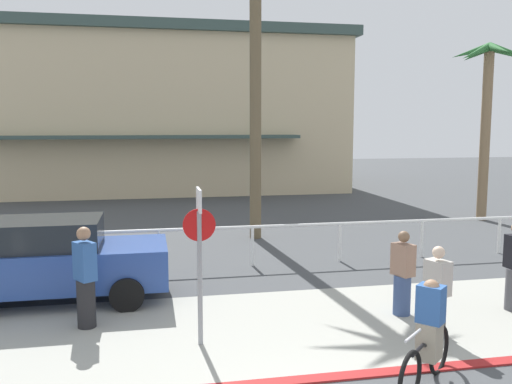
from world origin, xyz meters
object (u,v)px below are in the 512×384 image
palm_tree_3 (487,89)px  pedestrian_0 (85,281)px  palm_tree_2 (255,14)px  stop_sign_bike_lane (199,244)px  car_blue_1 (53,259)px  pedestrian_3 (403,277)px  pedestrian_2 (437,296)px  cyclist_black_0 (428,336)px

palm_tree_3 → pedestrian_0: bearing=-147.3°
palm_tree_2 → pedestrian_0: (-4.38, -7.01, -6.03)m
stop_sign_bike_lane → palm_tree_3: palm_tree_3 is taller
car_blue_1 → pedestrian_3: car_blue_1 is taller
stop_sign_bike_lane → pedestrian_2: stop_sign_bike_lane is taller
palm_tree_2 → cyclist_black_0: size_ratio=6.31×
car_blue_1 → cyclist_black_0: size_ratio=2.93×
pedestrian_3 → pedestrian_2: bearing=-86.9°
palm_tree_3 → car_blue_1: palm_tree_3 is taller
palm_tree_3 → palm_tree_2: bearing=-170.0°
pedestrian_2 → pedestrian_3: bearing=93.1°
stop_sign_bike_lane → pedestrian_0: bearing=148.9°
pedestrian_0 → car_blue_1: bearing=116.2°
stop_sign_bike_lane → cyclist_black_0: size_ratio=1.71×
palm_tree_3 → pedestrian_2: palm_tree_3 is taller
palm_tree_3 → pedestrian_2: 13.38m
stop_sign_bike_lane → car_blue_1: (-2.69, 2.78, -0.81)m
pedestrian_0 → palm_tree_2: bearing=58.0°
pedestrian_3 → palm_tree_2: bearing=100.1°
pedestrian_2 → stop_sign_bike_lane: bearing=173.3°
car_blue_1 → pedestrian_0: bearing=-63.8°
palm_tree_2 → pedestrian_2: 10.68m
palm_tree_3 → cyclist_black_0: size_ratio=4.36×
cyclist_black_0 → pedestrian_3: 2.76m
car_blue_1 → cyclist_black_0: (5.62, -4.72, -0.18)m
stop_sign_bike_lane → palm_tree_3: 15.40m
cyclist_black_0 → palm_tree_3: bearing=53.7°
pedestrian_0 → pedestrian_3: size_ratio=1.12×
stop_sign_bike_lane → car_blue_1: 3.95m
palm_tree_2 → pedestrian_3: (1.34, -7.48, -6.14)m
stop_sign_bike_lane → palm_tree_3: bearing=40.3°
cyclist_black_0 → pedestrian_3: pedestrian_3 is taller
palm_tree_2 → pedestrian_3: bearing=-79.9°
palm_tree_2 → palm_tree_3: size_ratio=1.45×
stop_sign_bike_lane → pedestrian_0: 2.36m
cyclist_black_0 → pedestrian_2: size_ratio=0.96×
palm_tree_2 → pedestrian_3: 9.77m
cyclist_black_0 → pedestrian_2: 1.77m
pedestrian_0 → stop_sign_bike_lane: bearing=-31.1°
palm_tree_3 → pedestrian_0: palm_tree_3 is taller
palm_tree_3 → cyclist_black_0: (-8.57, -11.68, -4.17)m
pedestrian_3 → cyclist_black_0: bearing=-109.1°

